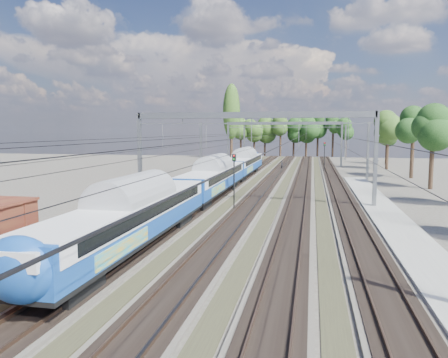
% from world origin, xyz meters
% --- Properties ---
extents(track_bed, '(21.00, 130.00, 0.34)m').
position_xyz_m(track_bed, '(-0.00, 45.00, 0.10)').
color(track_bed, '#47423A').
rests_on(track_bed, ground).
extents(platform, '(3.00, 70.00, 0.30)m').
position_xyz_m(platform, '(12.00, 20.00, 0.15)').
color(platform, gray).
rests_on(platform, ground).
extents(catenary, '(25.65, 130.00, 9.00)m').
position_xyz_m(catenary, '(0.33, 52.69, 6.40)').
color(catenary, slate).
rests_on(catenary, ground).
extents(tree_belt, '(40.04, 98.86, 11.89)m').
position_xyz_m(tree_belt, '(7.27, 93.55, 7.92)').
color(tree_belt, black).
rests_on(tree_belt, ground).
extents(poplar, '(4.40, 4.40, 19.04)m').
position_xyz_m(poplar, '(-14.50, 98.00, 11.89)').
color(poplar, black).
rests_on(poplar, ground).
extents(emu_train, '(3.07, 64.94, 4.49)m').
position_xyz_m(emu_train, '(-4.50, 33.06, 2.64)').
color(emu_train, black).
rests_on(emu_train, ground).
extents(worker, '(0.60, 0.70, 1.64)m').
position_xyz_m(worker, '(0.34, 69.23, 0.82)').
color(worker, black).
rests_on(worker, ground).
extents(signal_near, '(0.36, 0.33, 5.12)m').
position_xyz_m(signal_near, '(-1.07, 26.46, 3.24)').
color(signal_near, black).
rests_on(signal_near, ground).
extents(signal_far, '(0.34, 0.31, 5.21)m').
position_xyz_m(signal_far, '(7.87, 65.58, 3.29)').
color(signal_far, black).
rests_on(signal_far, ground).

